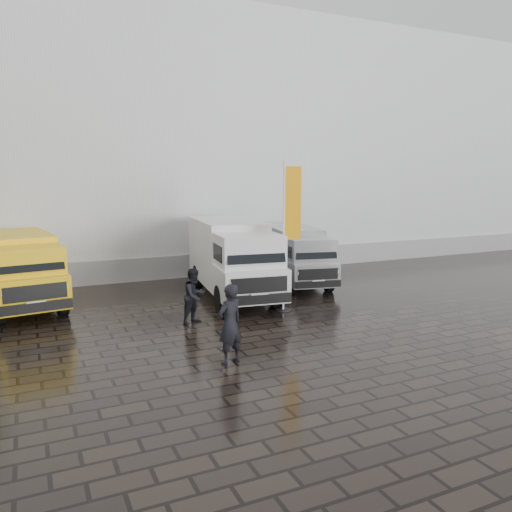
{
  "coord_description": "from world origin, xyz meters",
  "views": [
    {
      "loc": [
        -7.56,
        -13.13,
        4.36
      ],
      "look_at": [
        -0.5,
        2.2,
        1.72
      ],
      "focal_mm": 35.0,
      "sensor_mm": 36.0,
      "label": 1
    }
  ],
  "objects_px": {
    "van_white": "(233,259)",
    "van_yellow": "(21,272)",
    "van_silver": "(297,256)",
    "person_tent": "(195,296)",
    "flagpole": "(289,228)",
    "wheelie_bin": "(308,259)",
    "person_front": "(230,324)"
  },
  "relations": [
    {
      "from": "van_white",
      "to": "van_yellow",
      "type": "bearing_deg",
      "value": 176.07
    },
    {
      "from": "van_silver",
      "to": "van_white",
      "type": "bearing_deg",
      "value": -150.93
    },
    {
      "from": "van_white",
      "to": "person_tent",
      "type": "xyz_separation_m",
      "value": [
        -2.36,
        -2.74,
        -0.55
      ]
    },
    {
      "from": "flagpole",
      "to": "wheelie_bin",
      "type": "distance_m",
      "value": 7.96
    },
    {
      "from": "flagpole",
      "to": "wheelie_bin",
      "type": "relative_size",
      "value": 4.89
    },
    {
      "from": "van_silver",
      "to": "person_front",
      "type": "relative_size",
      "value": 2.76
    },
    {
      "from": "van_yellow",
      "to": "van_silver",
      "type": "height_order",
      "value": "van_yellow"
    },
    {
      "from": "van_silver",
      "to": "wheelie_bin",
      "type": "distance_m",
      "value": 3.47
    },
    {
      "from": "person_front",
      "to": "person_tent",
      "type": "xyz_separation_m",
      "value": [
        0.27,
        3.55,
        -0.12
      ]
    },
    {
      "from": "van_yellow",
      "to": "wheelie_bin",
      "type": "distance_m",
      "value": 12.71
    },
    {
      "from": "person_tent",
      "to": "person_front",
      "type": "bearing_deg",
      "value": -124.56
    },
    {
      "from": "flagpole",
      "to": "wheelie_bin",
      "type": "xyz_separation_m",
      "value": [
        4.46,
        6.2,
        -2.25
      ]
    },
    {
      "from": "person_front",
      "to": "wheelie_bin",
      "type": "bearing_deg",
      "value": -148.92
    },
    {
      "from": "van_white",
      "to": "flagpole",
      "type": "distance_m",
      "value": 3.06
    },
    {
      "from": "van_yellow",
      "to": "person_tent",
      "type": "height_order",
      "value": "van_yellow"
    },
    {
      "from": "van_white",
      "to": "van_silver",
      "type": "xyz_separation_m",
      "value": [
        3.25,
        0.98,
        -0.24
      ]
    },
    {
      "from": "van_yellow",
      "to": "flagpole",
      "type": "xyz_separation_m",
      "value": [
        8.03,
        -3.99,
        1.51
      ]
    },
    {
      "from": "van_white",
      "to": "van_silver",
      "type": "relative_size",
      "value": 1.21
    },
    {
      "from": "flagpole",
      "to": "person_tent",
      "type": "bearing_deg",
      "value": -177.02
    },
    {
      "from": "van_silver",
      "to": "flagpole",
      "type": "height_order",
      "value": "flagpole"
    },
    {
      "from": "van_white",
      "to": "wheelie_bin",
      "type": "relative_size",
      "value": 6.35
    },
    {
      "from": "van_yellow",
      "to": "person_tent",
      "type": "relative_size",
      "value": 3.19
    },
    {
      "from": "wheelie_bin",
      "to": "van_yellow",
      "type": "bearing_deg",
      "value": -157.11
    },
    {
      "from": "person_front",
      "to": "van_white",
      "type": "bearing_deg",
      "value": -132.66
    },
    {
      "from": "person_tent",
      "to": "van_silver",
      "type": "bearing_deg",
      "value": 3.36
    },
    {
      "from": "van_silver",
      "to": "person_front",
      "type": "distance_m",
      "value": 9.37
    },
    {
      "from": "flagpole",
      "to": "person_front",
      "type": "relative_size",
      "value": 2.56
    },
    {
      "from": "van_yellow",
      "to": "wheelie_bin",
      "type": "height_order",
      "value": "van_yellow"
    },
    {
      "from": "wheelie_bin",
      "to": "person_front",
      "type": "relative_size",
      "value": 0.52
    },
    {
      "from": "van_yellow",
      "to": "person_tent",
      "type": "distance_m",
      "value": 6.32
    },
    {
      "from": "van_yellow",
      "to": "wheelie_bin",
      "type": "relative_size",
      "value": 5.32
    },
    {
      "from": "van_silver",
      "to": "flagpole",
      "type": "bearing_deg",
      "value": -110.84
    }
  ]
}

